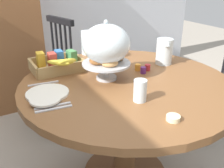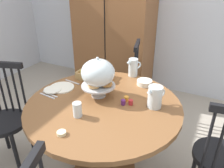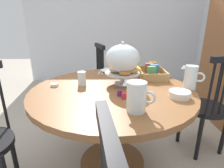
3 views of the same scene
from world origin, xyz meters
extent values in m
plane|color=#A89E8E|center=(0.00, 0.00, 0.00)|extent=(10.00, 10.00, 0.00)
cube|color=silver|center=(0.00, 1.83, 1.30)|extent=(4.80, 0.06, 2.60)
cube|color=brown|center=(-0.55, 1.50, 0.95)|extent=(1.10, 0.56, 1.90)
cube|color=black|center=(-0.55, 1.22, 1.04)|extent=(0.01, 0.01, 1.52)
cylinder|color=brown|center=(0.13, -0.07, 0.72)|extent=(1.23, 1.23, 0.04)
cylinder|color=brown|center=(0.13, -0.07, 0.39)|extent=(0.14, 0.14, 0.63)
cylinder|color=brown|center=(0.13, -0.07, 0.03)|extent=(0.56, 0.56, 0.06)
cylinder|color=black|center=(1.04, 0.06, 0.45)|extent=(0.40, 0.40, 0.04)
cylinder|color=black|center=(0.88, 0.18, 0.23)|extent=(0.04, 0.04, 0.45)
cylinder|color=black|center=(0.99, -0.11, 0.69)|extent=(0.02, 0.02, 0.48)
cylinder|color=black|center=(0.92, -0.12, 0.69)|extent=(0.02, 0.02, 0.48)
cylinder|color=black|center=(-0.10, 0.81, 0.45)|extent=(0.40, 0.40, 0.04)
cylinder|color=black|center=(-0.28, 0.91, 0.23)|extent=(0.04, 0.04, 0.45)
cylinder|color=black|center=(-0.20, 0.64, 0.23)|extent=(0.04, 0.04, 0.45)
cylinder|color=black|center=(-0.01, 0.98, 0.23)|extent=(0.04, 0.04, 0.45)
cylinder|color=black|center=(0.07, 0.71, 0.23)|extent=(0.04, 0.04, 0.45)
cylinder|color=black|center=(0.01, 0.99, 0.69)|extent=(0.02, 0.02, 0.48)
cylinder|color=black|center=(0.03, 0.92, 0.69)|extent=(0.02, 0.02, 0.48)
cylinder|color=black|center=(0.05, 0.85, 0.69)|extent=(0.02, 0.02, 0.48)
cylinder|color=black|center=(0.07, 0.78, 0.69)|extent=(0.02, 0.02, 0.48)
cylinder|color=black|center=(0.09, 0.72, 0.69)|extent=(0.02, 0.02, 0.48)
cube|color=black|center=(0.05, 0.85, 0.95)|extent=(0.13, 0.36, 0.05)
cylinder|color=black|center=(-0.74, -0.37, 0.45)|extent=(0.40, 0.40, 0.04)
cylinder|color=black|center=(-0.56, -0.45, 0.23)|extent=(0.04, 0.04, 0.45)
cylinder|color=black|center=(-0.91, -0.28, 0.23)|extent=(0.04, 0.04, 0.45)
cylinder|color=black|center=(-0.65, -0.19, 0.23)|extent=(0.04, 0.04, 0.45)
cylinder|color=black|center=(-0.85, -0.24, 0.69)|extent=(0.02, 0.02, 0.48)
cylinder|color=black|center=(-0.79, -0.21, 0.69)|extent=(0.02, 0.02, 0.48)
cylinder|color=black|center=(-0.72, -0.19, 0.69)|extent=(0.02, 0.02, 0.48)
cylinder|color=black|center=(-0.65, -0.17, 0.69)|extent=(0.02, 0.02, 0.48)
cube|color=black|center=(-0.79, -0.21, 0.95)|extent=(0.35, 0.15, 0.05)
cylinder|color=silver|center=(0.04, 0.01, 0.75)|extent=(0.12, 0.12, 0.02)
cylinder|color=silver|center=(0.04, 0.01, 0.79)|extent=(0.03, 0.03, 0.09)
cylinder|color=silver|center=(0.04, 0.01, 0.84)|extent=(0.28, 0.28, 0.01)
torus|color=#B27033|center=(0.11, 0.02, 0.86)|extent=(0.10, 0.10, 0.03)
torus|color=#D19347|center=(0.05, 0.08, 0.86)|extent=(0.10, 0.10, 0.03)
torus|color=#935628|center=(-0.01, 0.02, 0.86)|extent=(0.10, 0.10, 0.03)
torus|color=tan|center=(0.03, -0.05, 0.86)|extent=(0.10, 0.10, 0.03)
ellipsoid|color=silver|center=(0.04, 0.01, 0.95)|extent=(0.27, 0.27, 0.22)
sphere|color=silver|center=(0.04, 0.01, 1.07)|extent=(0.02, 0.02, 0.02)
cylinder|color=silver|center=(0.51, 0.05, 0.83)|extent=(0.11, 0.11, 0.17)
cylinder|color=orange|center=(0.51, 0.05, 0.80)|extent=(0.10, 0.10, 0.12)
cone|color=silver|center=(0.48, -0.01, 0.90)|extent=(0.05, 0.05, 0.03)
torus|color=silver|center=(0.54, 0.12, 0.84)|extent=(0.05, 0.07, 0.07)
cylinder|color=silver|center=(0.15, 0.51, 0.83)|extent=(0.09, 0.09, 0.18)
cylinder|color=white|center=(0.15, 0.51, 0.80)|extent=(0.08, 0.08, 0.12)
cone|color=silver|center=(0.12, 0.46, 0.90)|extent=(0.05, 0.05, 0.03)
torus|color=silver|center=(0.18, 0.57, 0.84)|extent=(0.05, 0.07, 0.07)
cube|color=tan|center=(-0.17, 0.29, 0.75)|extent=(0.30, 0.22, 0.01)
cube|color=tan|center=(-0.17, 0.18, 0.78)|extent=(0.30, 0.02, 0.07)
cube|color=tan|center=(-0.17, 0.40, 0.78)|extent=(0.30, 0.02, 0.07)
cube|color=tan|center=(-0.32, 0.29, 0.78)|extent=(0.02, 0.22, 0.07)
cube|color=tan|center=(-0.02, 0.29, 0.78)|extent=(0.02, 0.22, 0.07)
cube|color=gold|center=(-0.26, 0.32, 0.81)|extent=(0.05, 0.07, 0.11)
cube|color=#B23D33|center=(-0.20, 0.28, 0.81)|extent=(0.05, 0.07, 0.11)
cube|color=#336BAD|center=(-0.14, 0.31, 0.81)|extent=(0.05, 0.07, 0.11)
cube|color=#47894C|center=(-0.07, 0.27, 0.81)|extent=(0.05, 0.08, 0.11)
ellipsoid|color=yellow|center=(-0.20, 0.15, 0.84)|extent=(0.14, 0.08, 0.05)
ellipsoid|color=yellow|center=(-0.17, 0.15, 0.84)|extent=(0.13, 0.03, 0.05)
ellipsoid|color=yellow|center=(-0.14, 0.15, 0.84)|extent=(0.14, 0.08, 0.05)
cylinder|color=white|center=(-0.32, -0.02, 0.75)|extent=(0.22, 0.22, 0.01)
cylinder|color=white|center=(-0.35, -0.11, 0.76)|extent=(0.15, 0.15, 0.01)
cylinder|color=white|center=(0.32, 0.37, 0.76)|extent=(0.14, 0.14, 0.04)
cylinder|color=silver|center=(0.05, -0.32, 0.80)|extent=(0.06, 0.06, 0.11)
cylinder|color=beige|center=(0.08, -0.53, 0.75)|extent=(0.06, 0.06, 0.02)
cylinder|color=#B7282D|center=(0.33, 0.00, 0.76)|extent=(0.04, 0.04, 0.04)
cylinder|color=orange|center=(0.28, 0.03, 0.76)|extent=(0.04, 0.04, 0.04)
cylinder|color=#5B2366|center=(0.28, -0.03, 0.76)|extent=(0.04, 0.04, 0.04)
cube|color=silver|center=(-0.34, -0.16, 0.74)|extent=(0.17, 0.03, 0.01)
cube|color=silver|center=(-0.34, -0.19, 0.74)|extent=(0.17, 0.03, 0.01)
cube|color=silver|center=(-0.31, 0.11, 0.74)|extent=(0.17, 0.03, 0.01)
camera|label=1|loc=(-0.59, -1.20, 1.32)|focal=40.05mm
camera|label=2|loc=(0.87, -1.38, 1.67)|focal=35.44mm
camera|label=3|loc=(1.41, -0.10, 1.21)|focal=28.39mm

